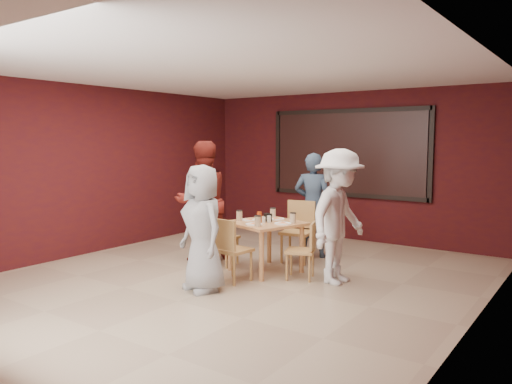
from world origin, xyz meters
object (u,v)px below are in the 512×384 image
Objects in this scene: chair_back at (299,227)px; chair_left at (218,233)px; chair_front at (229,246)px; diner_left at (202,201)px; dining_table at (266,228)px; diner_right at (339,217)px; diner_front at (203,228)px; diner_back at (313,205)px; chair_right at (305,247)px.

chair_back is 1.27m from chair_left.
chair_front is 1.42m from diner_left.
diner_right is (1.12, 0.08, 0.25)m from dining_table.
chair_front is at bearing -95.58° from dining_table.
diner_left reaches higher than diner_right.
dining_table is at bearing 96.15° from diner_right.
diner_front is 0.94× the size of diner_back.
chair_back reaches higher than chair_right.
chair_back reaches higher than chair_left.
chair_front is 1.10× the size of chair_right.
diner_left is (-1.13, 0.74, 0.45)m from chair_front.
chair_right is (0.74, 0.72, -0.05)m from chair_front.
diner_back is at bearing 84.28° from chair_back.
diner_left is at bearing 146.68° from chair_front.
diner_right is at bearing 65.31° from diner_front.
diner_left is (-1.07, 1.21, 0.14)m from diner_front.
chair_back is at bearing 142.22° from diner_left.
diner_front is at bearing 68.27° from diner_back.
chair_front is 0.46× the size of diner_left.
diner_back is at bearing 54.91° from chair_left.
dining_table is 0.84m from chair_left.
chair_right is at bearing 75.60° from diner_front.
diner_right reaches higher than diner_back.
chair_back is at bearing 67.89° from diner_back.
diner_right is (2.32, 0.08, -0.05)m from diner_left.
dining_table is 0.77m from chair_front.
dining_table is at bearing 108.76° from diner_left.
chair_back is at bearing 125.25° from chair_right.
diner_back is at bearing 44.06° from diner_right.
diner_back is 1.79m from diner_left.
chair_right is (0.61, -0.86, -0.09)m from chair_back.
chair_right is (0.67, -0.02, -0.20)m from dining_table.
diner_front is (-0.80, -1.19, 0.35)m from chair_right.
diner_back is (0.91, 1.30, 0.37)m from chair_left.
diner_right reaches higher than diner_front.
chair_back is 2.08m from diner_front.
diner_left reaches higher than chair_front.
dining_table is 0.68× the size of diner_back.
dining_table is 1.46× the size of chair_right.
diner_back reaches higher than diner_front.
diner_right is at bearing 3.91° from dining_table.
chair_left is 0.45× the size of diner_left.
diner_back is (0.23, 2.43, 0.05)m from diner_front.
dining_table is 1.33× the size of chair_front.
chair_right is at bearing 2.20° from chair_left.
diner_left is (-1.26, -0.84, 0.41)m from chair_back.
chair_back is 0.59× the size of diner_front.
diner_back is at bearing 114.58° from chair_right.
chair_front is at bearing 75.08° from diner_left.
diner_right is at bearing 110.48° from diner_left.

